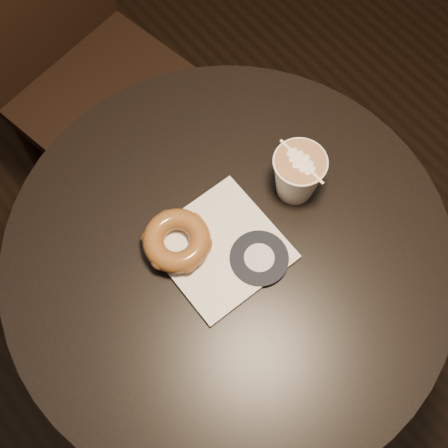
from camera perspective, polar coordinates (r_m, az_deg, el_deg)
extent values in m
plane|color=black|center=(1.68, 0.26, -11.64)|extent=(4.50, 4.50, 0.00)
cylinder|color=black|center=(0.97, 0.43, -2.95)|extent=(0.70, 0.70, 0.03)
cylinder|color=black|center=(1.32, 0.32, -8.44)|extent=(0.07, 0.07, 0.70)
cylinder|color=black|center=(1.67, 0.26, -11.57)|extent=(0.44, 0.44, 0.02)
cube|color=black|center=(1.50, -10.61, 11.17)|extent=(0.44, 0.44, 0.04)
cylinder|color=black|center=(1.57, -9.27, -0.17)|extent=(0.03, 0.03, 0.43)
cylinder|color=black|center=(1.66, -1.45, 7.65)|extent=(0.03, 0.03, 0.43)
cylinder|color=black|center=(1.72, -16.99, 6.34)|extent=(0.03, 0.03, 0.43)
cylinder|color=black|center=(1.80, -9.44, 13.34)|extent=(0.03, 0.03, 0.43)
cube|color=silver|center=(0.95, -0.32, -2.23)|extent=(0.18, 0.18, 0.01)
torus|color=brown|center=(0.94, -4.35, -1.52)|extent=(0.10, 0.10, 0.03)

